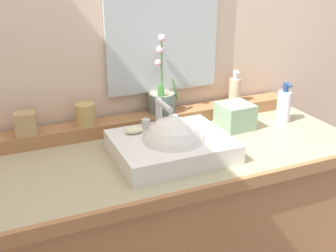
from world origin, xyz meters
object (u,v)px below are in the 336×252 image
at_px(potted_plant, 162,97).
at_px(soap_bar, 134,130).
at_px(lotion_bottle, 284,106).
at_px(soap_dispenser, 235,89).
at_px(tissue_box, 235,116).
at_px(trinket_box, 26,124).
at_px(sink_basin, 173,147).
at_px(tumbler_cup, 86,115).

bearing_deg(potted_plant, soap_bar, -133.97).
bearing_deg(lotion_bottle, soap_dispenser, 128.60).
relative_size(soap_bar, tissue_box, 0.54).
relative_size(potted_plant, trinket_box, 3.84).
xyz_separation_m(soap_bar, soap_dispenser, (0.54, 0.19, 0.03)).
height_order(sink_basin, trinket_box, sink_basin).
bearing_deg(lotion_bottle, tumbler_cup, 168.68).
height_order(tumbler_cup, lotion_bottle, lotion_bottle).
xyz_separation_m(trinket_box, tissue_box, (0.80, -0.14, -0.04)).
height_order(soap_dispenser, tumbler_cup, soap_dispenser).
relative_size(trinket_box, lotion_bottle, 0.50).
bearing_deg(trinket_box, lotion_bottle, 0.03).
bearing_deg(trinket_box, potted_plant, 11.27).
relative_size(trinket_box, tissue_box, 0.66).
bearing_deg(sink_basin, tissue_box, 21.88).
distance_m(soap_bar, soap_dispenser, 0.57).
height_order(soap_dispenser, trinket_box, soap_dispenser).
distance_m(tumbler_cup, trinket_box, 0.22).
bearing_deg(tissue_box, tumbler_cup, 166.30).
height_order(tumbler_cup, tissue_box, tumbler_cup).
bearing_deg(potted_plant, sink_basin, -105.35).
xyz_separation_m(tumbler_cup, lotion_bottle, (0.81, -0.16, -0.02)).
height_order(trinket_box, lotion_bottle, lotion_bottle).
distance_m(soap_bar, lotion_bottle, 0.68).
bearing_deg(soap_bar, trinket_box, 153.41).
xyz_separation_m(soap_bar, potted_plant, (0.19, 0.20, 0.04)).
bearing_deg(soap_dispenser, sink_basin, -146.10).
bearing_deg(soap_bar, tumbler_cup, 126.69).
bearing_deg(potted_plant, trinket_box, -177.58).
bearing_deg(tumbler_cup, tissue_box, -13.70).
distance_m(sink_basin, soap_dispenser, 0.52).
distance_m(tumbler_cup, lotion_bottle, 0.83).
bearing_deg(tissue_box, lotion_bottle, -5.07).
bearing_deg(soap_bar, lotion_bottle, 1.43).
relative_size(sink_basin, potted_plant, 1.23).
relative_size(tumbler_cup, lotion_bottle, 0.50).
bearing_deg(sink_basin, tumbler_cup, 131.29).
bearing_deg(soap_dispenser, soap_bar, -160.67).
height_order(soap_dispenser, lotion_bottle, soap_dispenser).
bearing_deg(soap_dispenser, potted_plant, 178.29).
relative_size(sink_basin, tumbler_cup, 4.65).
bearing_deg(potted_plant, tumbler_cup, -176.41).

